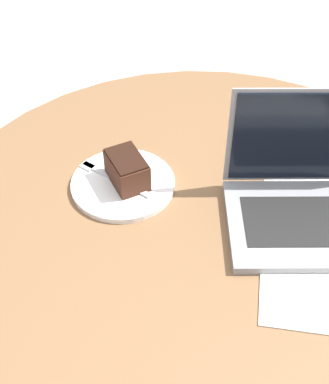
{
  "coord_description": "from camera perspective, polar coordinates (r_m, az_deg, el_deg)",
  "views": [
    {
      "loc": [
        -0.55,
        -0.39,
        1.47
      ],
      "look_at": [
        -0.01,
        0.1,
        0.76
      ],
      "focal_mm": 50.0,
      "sensor_mm": 36.0,
      "label": 1
    }
  ],
  "objects": [
    {
      "name": "dining_table",
      "position": [
        1.14,
        4.3,
        -9.54
      ],
      "size": [
        1.11,
        1.11,
        0.72
      ],
      "color": "brown",
      "rests_on": "ground_plane"
    },
    {
      "name": "fork",
      "position": [
        1.09,
        -6.0,
        1.76
      ],
      "size": [
        0.04,
        0.17,
        0.0
      ],
      "rotation": [
        0.0,
        0.0,
        7.97
      ],
      "color": "silver",
      "rests_on": "plate"
    },
    {
      "name": "laptop",
      "position": [
        1.04,
        15.64,
        -0.83
      ],
      "size": [
        0.39,
        0.39,
        0.23
      ],
      "rotation": [
        0.0,
        0.0,
        8.59
      ],
      "color": "gray",
      "rests_on": "dining_table"
    },
    {
      "name": "paper_document",
      "position": [
        1.03,
        16.82,
        -4.99
      ],
      "size": [
        0.46,
        0.41,
        0.0
      ],
      "rotation": [
        0.0,
        0.0,
        0.58
      ],
      "color": "white",
      "rests_on": "dining_table"
    },
    {
      "name": "plate",
      "position": [
        1.08,
        -4.44,
        0.86
      ],
      "size": [
        0.21,
        0.21,
        0.01
      ],
      "color": "white",
      "rests_on": "dining_table"
    },
    {
      "name": "cake_slice",
      "position": [
        1.06,
        -4.02,
        2.39
      ],
      "size": [
        0.09,
        0.11,
        0.06
      ],
      "rotation": [
        0.0,
        0.0,
        1.19
      ],
      "color": "#472619",
      "rests_on": "plate"
    }
  ]
}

